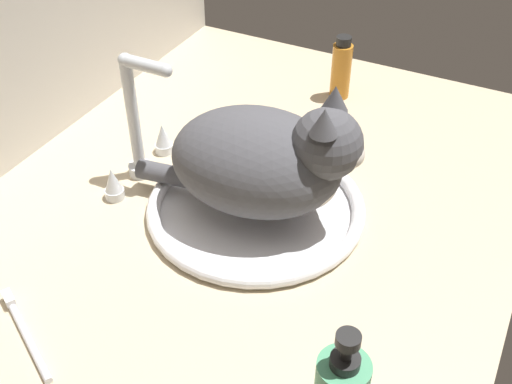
# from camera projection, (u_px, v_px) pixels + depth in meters

# --- Properties ---
(countertop) EXTENTS (1.07, 0.82, 0.03)m
(countertop) POSITION_uv_depth(u_px,v_px,m) (256.00, 206.00, 1.04)
(countertop) COLOR #CCB793
(countertop) RESTS_ON ground
(backsplash_wall) EXTENTS (1.07, 0.02, 0.36)m
(backsplash_wall) POSITION_uv_depth(u_px,v_px,m) (36.00, 60.00, 1.09)
(backsplash_wall) COLOR beige
(backsplash_wall) RESTS_ON ground
(sink_basin) EXTENTS (0.34, 0.34, 0.02)m
(sink_basin) POSITION_uv_depth(u_px,v_px,m) (256.00, 207.00, 1.00)
(sink_basin) COLOR white
(sink_basin) RESTS_ON countertop
(faucet) EXTENTS (0.18, 0.10, 0.22)m
(faucet) POSITION_uv_depth(u_px,v_px,m) (138.00, 132.00, 1.03)
(faucet) COLOR silver
(faucet) RESTS_ON countertop
(cat) EXTENTS (0.23, 0.36, 0.21)m
(cat) POSITION_uv_depth(u_px,v_px,m) (268.00, 160.00, 0.94)
(cat) COLOR #4C4C51
(cat) RESTS_ON sink_basin
(amber_bottle) EXTENTS (0.04, 0.04, 0.13)m
(amber_bottle) POSITION_uv_depth(u_px,v_px,m) (342.00, 69.00, 1.25)
(amber_bottle) COLOR #C67A23
(amber_bottle) RESTS_ON countertop
(toothbrush) EXTENTS (0.09, 0.15, 0.02)m
(toothbrush) POSITION_uv_depth(u_px,v_px,m) (25.00, 332.00, 0.81)
(toothbrush) COLOR silver
(toothbrush) RESTS_ON countertop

